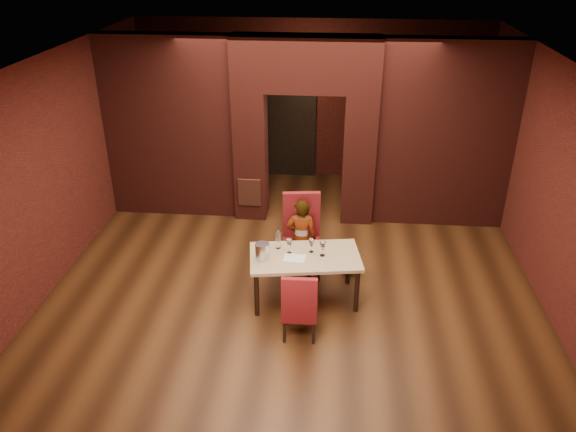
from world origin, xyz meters
name	(u,v)px	position (x,y,z in m)	size (l,w,h in m)	color
floor	(295,274)	(0.00, 0.00, 0.00)	(8.00, 8.00, 0.00)	#462611
ceiling	(297,61)	(0.00, 0.00, 3.20)	(7.00, 8.00, 0.04)	silver
wall_back	(311,101)	(0.00, 4.00, 1.60)	(7.00, 0.04, 3.20)	maroon
wall_front	(256,381)	(0.00, -4.00, 1.60)	(7.00, 0.04, 3.20)	maroon
wall_left	(55,169)	(-3.50, 0.00, 1.60)	(0.04, 8.00, 3.20)	maroon
wall_right	(554,186)	(3.50, 0.00, 1.60)	(0.04, 8.00, 3.20)	maroon
pillar_left	(251,155)	(-0.95, 2.00, 1.15)	(0.55, 0.55, 2.30)	maroon
pillar_right	(359,158)	(0.95, 2.00, 1.15)	(0.55, 0.55, 2.30)	maroon
lintel	(306,64)	(0.00, 2.00, 2.75)	(2.45, 0.55, 0.90)	maroon
wing_wall_left	(170,128)	(-2.36, 2.00, 1.60)	(2.27, 0.35, 3.20)	maroon
wing_wall_right	(445,136)	(2.36, 2.00, 1.60)	(2.27, 0.35, 3.20)	maroon
vent_panel	(249,192)	(-0.95, 1.71, 0.55)	(0.40, 0.03, 0.50)	#98432C
rear_door	(291,127)	(-0.40, 3.94, 1.05)	(0.90, 0.08, 2.10)	black
rear_door_frame	(291,128)	(-0.40, 3.90, 1.05)	(1.02, 0.04, 2.22)	black
dining_table	(305,277)	(0.18, -0.62, 0.35)	(1.50, 0.85, 0.70)	tan
chair_far	(302,237)	(0.09, 0.06, 0.62)	(0.56, 0.56, 1.23)	maroon
chair_near	(300,303)	(0.17, -1.42, 0.48)	(0.44, 0.44, 0.97)	maroon
person_seated	(301,238)	(0.08, 0.00, 0.62)	(0.45, 0.30, 1.25)	white
wine_glass_a	(289,247)	(-0.04, -0.57, 0.81)	(0.08, 0.08, 0.21)	silver
wine_glass_b	(311,246)	(0.26, -0.52, 0.80)	(0.08, 0.08, 0.19)	white
wine_glass_c	(323,249)	(0.42, -0.60, 0.81)	(0.09, 0.09, 0.21)	white
tasting_sheet	(294,258)	(0.04, -0.70, 0.71)	(0.29, 0.21, 0.00)	silver
wine_bucket	(262,251)	(-0.39, -0.76, 0.82)	(0.19, 0.19, 0.23)	silver
water_bottle	(278,239)	(-0.21, -0.45, 0.85)	(0.07, 0.07, 0.28)	white
potted_plant	(350,262)	(0.82, 0.11, 0.19)	(0.35, 0.30, 0.39)	#2B6320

